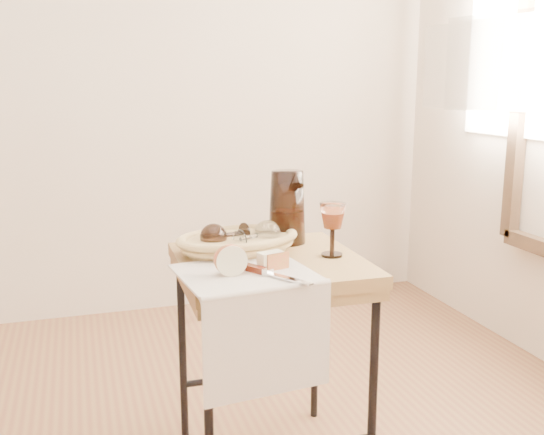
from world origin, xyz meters
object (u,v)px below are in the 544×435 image
object	(u,v)px
bread_basket	(238,244)
goblet_lying_a	(227,235)
pitcher	(287,207)
tea_towel	(245,273)
side_table	(270,364)
wine_goblet	(332,229)
goblet_lying_b	(256,236)
apple_half	(230,259)
table_knife	(270,272)

from	to	relation	value
bread_basket	goblet_lying_a	xyz separation A→B (m)	(-0.03, 0.01, 0.03)
pitcher	tea_towel	bearing A→B (deg)	-114.38
bread_basket	side_table	bearing A→B (deg)	-60.01
tea_towel	wine_goblet	distance (m)	0.30
goblet_lying_a	pitcher	distance (m)	0.22
tea_towel	goblet_lying_b	size ratio (longest dim) A/B	2.60
goblet_lying_a	wine_goblet	world-z (taller)	wine_goblet
tea_towel	apple_half	bearing A→B (deg)	178.58
pitcher	apple_half	xyz separation A→B (m)	(-0.25, -0.28, -0.07)
tea_towel	pitcher	world-z (taller)	pitcher
goblet_lying_b	pitcher	xyz separation A→B (m)	(0.12, 0.09, 0.06)
bread_basket	goblet_lying_a	distance (m)	0.04
bread_basket	pitcher	size ratio (longest dim) A/B	1.24
goblet_lying_b	wine_goblet	bearing A→B (deg)	-52.20
pitcher	wine_goblet	distance (m)	0.20
side_table	table_knife	size ratio (longest dim) A/B	2.77
tea_towel	apple_half	world-z (taller)	apple_half
side_table	tea_towel	xyz separation A→B (m)	(-0.11, -0.13, 0.32)
tea_towel	apple_half	distance (m)	0.06
goblet_lying_a	apple_half	bearing A→B (deg)	60.05
pitcher	wine_goblet	bearing A→B (deg)	-56.75
apple_half	table_knife	size ratio (longest dim) A/B	0.37
wine_goblet	table_knife	distance (m)	0.28
wine_goblet	table_knife	size ratio (longest dim) A/B	0.67
bread_basket	pitcher	distance (m)	0.20
apple_half	side_table	bearing A→B (deg)	42.68
side_table	table_knife	bearing A→B (deg)	-107.11
apple_half	pitcher	bearing A→B (deg)	49.47
side_table	apple_half	distance (m)	0.42
side_table	bread_basket	size ratio (longest dim) A/B	1.98
side_table	goblet_lying_a	bearing A→B (deg)	135.69
tea_towel	pitcher	bearing A→B (deg)	47.32
side_table	bread_basket	world-z (taller)	bread_basket
goblet_lying_b	apple_half	world-z (taller)	goblet_lying_b
tea_towel	table_knife	xyz separation A→B (m)	(0.05, -0.05, 0.01)
side_table	apple_half	size ratio (longest dim) A/B	7.53
pitcher	wine_goblet	size ratio (longest dim) A/B	1.69
side_table	wine_goblet	bearing A→B (deg)	-11.06
pitcher	table_knife	xyz separation A→B (m)	(-0.16, -0.33, -0.10)
pitcher	apple_half	world-z (taller)	pitcher
side_table	goblet_lying_a	world-z (taller)	goblet_lying_a
pitcher	goblet_lying_a	bearing A→B (deg)	-152.41
goblet_lying_b	apple_half	size ratio (longest dim) A/B	1.48
goblet_lying_b	side_table	bearing A→B (deg)	-96.30
goblet_lying_b	table_knife	xyz separation A→B (m)	(-0.03, -0.24, -0.04)
tea_towel	goblet_lying_b	xyz separation A→B (m)	(0.08, 0.19, 0.05)
bread_basket	pitcher	xyz separation A→B (m)	(0.17, 0.07, 0.08)
tea_towel	wine_goblet	size ratio (longest dim) A/B	2.13
goblet_lying_b	apple_half	distance (m)	0.23
side_table	tea_towel	distance (m)	0.36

